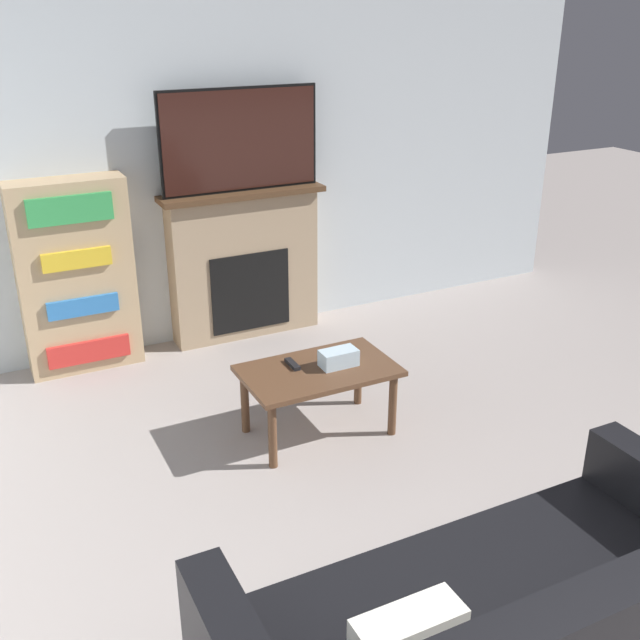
{
  "coord_description": "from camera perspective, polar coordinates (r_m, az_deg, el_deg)",
  "views": [
    {
      "loc": [
        -1.73,
        -0.74,
        2.42
      ],
      "look_at": [
        0.02,
        2.76,
        0.74
      ],
      "focal_mm": 42.0,
      "sensor_mm": 36.0,
      "label": 1
    }
  ],
  "objects": [
    {
      "name": "tissue_box",
      "position": [
        4.39,
        1.42,
        -2.91
      ],
      "size": [
        0.22,
        0.12,
        0.1
      ],
      "color": "silver",
      "rests_on": "coffee_table"
    },
    {
      "name": "tv",
      "position": [
        5.47,
        -6.1,
        13.47
      ],
      "size": [
        1.18,
        0.03,
        0.73
      ],
      "color": "black",
      "rests_on": "fireplace"
    },
    {
      "name": "remote_control",
      "position": [
        4.41,
        -2.11,
        -3.38
      ],
      "size": [
        0.04,
        0.15,
        0.02
      ],
      "color": "black",
      "rests_on": "coffee_table"
    },
    {
      "name": "fireplace",
      "position": [
        5.72,
        -5.78,
        4.29
      ],
      "size": [
        1.23,
        0.28,
        1.14
      ],
      "color": "tan",
      "rests_on": "ground_plane"
    },
    {
      "name": "wall_back",
      "position": [
        5.6,
        -8.2,
        11.99
      ],
      "size": [
        6.32,
        0.06,
        2.7
      ],
      "color": "silver",
      "rests_on": "ground_plane"
    },
    {
      "name": "coffee_table",
      "position": [
        4.41,
        -0.11,
        -4.43
      ],
      "size": [
        0.9,
        0.54,
        0.43
      ],
      "color": "brown",
      "rests_on": "ground_plane"
    },
    {
      "name": "bookshelf",
      "position": [
        5.39,
        -18.07,
        3.14
      ],
      "size": [
        0.76,
        0.29,
        1.35
      ],
      "color": "tan",
      "rests_on": "ground_plane"
    }
  ]
}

